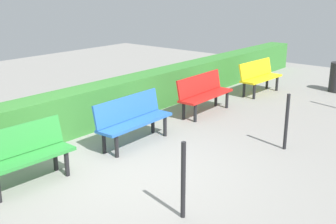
{
  "coord_description": "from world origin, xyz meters",
  "views": [
    {
      "loc": [
        4.12,
        4.28,
        2.78
      ],
      "look_at": [
        -1.53,
        -0.38,
        0.55
      ],
      "focal_mm": 44.9,
      "sensor_mm": 36.0,
      "label": 1
    }
  ],
  "objects_px": {
    "bench_yellow": "(259,76)",
    "bench_red": "(204,92)",
    "bench_blue": "(133,118)",
    "bench_green": "(24,153)"
  },
  "relations": [
    {
      "from": "bench_yellow",
      "to": "bench_green",
      "type": "xyz_separation_m",
      "value": [
        6.91,
        -0.07,
        -0.0
      ]
    },
    {
      "from": "bench_red",
      "to": "bench_blue",
      "type": "bearing_deg",
      "value": 0.59
    },
    {
      "from": "bench_blue",
      "to": "bench_yellow",
      "type": "bearing_deg",
      "value": 178.01
    },
    {
      "from": "bench_yellow",
      "to": "bench_red",
      "type": "height_order",
      "value": "same"
    },
    {
      "from": "bench_red",
      "to": "bench_green",
      "type": "relative_size",
      "value": 1.16
    },
    {
      "from": "bench_blue",
      "to": "bench_green",
      "type": "relative_size",
      "value": 1.16
    },
    {
      "from": "bench_blue",
      "to": "bench_green",
      "type": "height_order",
      "value": "same"
    },
    {
      "from": "bench_blue",
      "to": "bench_green",
      "type": "xyz_separation_m",
      "value": [
        2.15,
        -0.06,
        -0.01
      ]
    },
    {
      "from": "bench_blue",
      "to": "bench_green",
      "type": "bearing_deg",
      "value": -3.46
    },
    {
      "from": "bench_red",
      "to": "bench_blue",
      "type": "height_order",
      "value": "same"
    }
  ]
}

